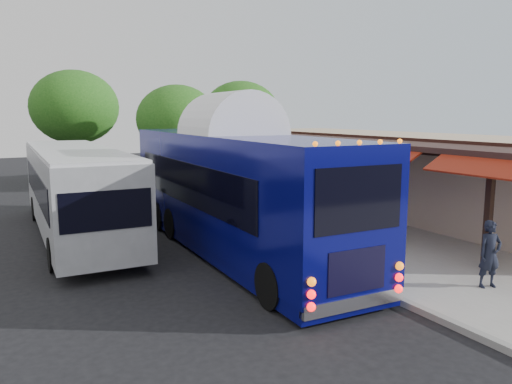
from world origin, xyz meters
TOP-DOWN VIEW (x-y plane):
  - ground at (0.00, 0.00)m, footprint 90.00×90.00m
  - sidewalk at (5.00, 4.00)m, footprint 10.00×40.00m
  - curb at (0.05, 4.00)m, footprint 0.20×40.00m
  - station_shelter at (8.38, 4.00)m, footprint 8.15×20.00m
  - coach_bus at (-1.45, 1.57)m, footprint 3.07×13.06m
  - city_bus at (-5.60, 6.32)m, footprint 2.96×12.22m
  - ped_a at (2.57, -5.00)m, footprint 0.71×0.55m
  - ped_b at (1.78, 5.65)m, footprint 0.95×0.84m
  - ped_c at (0.78, 5.08)m, footprint 1.23×0.88m
  - ped_d at (3.40, 6.52)m, footprint 1.32×1.16m
  - tree_left at (1.95, 16.25)m, footprint 4.90×4.90m
  - tree_mid at (6.85, 17.37)m, footprint 5.24×5.24m
  - tree_right at (7.57, 18.60)m, footprint 4.71×4.71m
  - tree_far at (-2.91, 22.92)m, footprint 5.82×5.82m

SIDE VIEW (x-z plane):
  - ground at x=0.00m, z-range 0.00..0.00m
  - sidewalk at x=5.00m, z-range 0.00..0.15m
  - curb at x=0.05m, z-range -0.01..0.15m
  - ped_b at x=1.78m, z-range 0.15..1.77m
  - ped_a at x=2.57m, z-range 0.15..1.87m
  - ped_d at x=3.40m, z-range 0.15..1.92m
  - ped_c at x=0.78m, z-range 0.15..2.09m
  - city_bus at x=-5.60m, z-range 0.17..3.44m
  - station_shelter at x=8.38m, z-range 0.05..3.65m
  - coach_bus at x=-1.45m, z-range 0.15..4.30m
  - tree_right at x=7.57m, z-range 1.00..7.03m
  - tree_left at x=1.95m, z-range 1.04..7.32m
  - tree_mid at x=6.85m, z-range 1.12..7.82m
  - tree_far at x=-2.91m, z-range 1.24..8.69m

